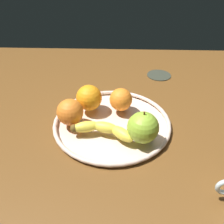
{
  "coord_description": "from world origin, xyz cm",
  "views": [
    {
      "loc": [
        -2.04,
        56.35,
        46.04
      ],
      "look_at": [
        0.0,
        0.0,
        4.8
      ],
      "focal_mm": 39.48,
      "sensor_mm": 36.0,
      "label": 1
    }
  ],
  "objects_px": {
    "banana": "(103,129)",
    "ambient_coaster": "(159,75)",
    "apple": "(143,127)",
    "orange_back_left": "(121,100)",
    "orange_center": "(70,112)",
    "orange_back_right": "(89,98)",
    "fruit_bowl": "(112,123)"
  },
  "relations": [
    {
      "from": "banana",
      "to": "ambient_coaster",
      "type": "xyz_separation_m",
      "value": [
        -0.2,
        -0.38,
        -0.03
      ]
    },
    {
      "from": "ambient_coaster",
      "to": "apple",
      "type": "bearing_deg",
      "value": 76.74
    },
    {
      "from": "orange_back_left",
      "to": "orange_center",
      "type": "height_order",
      "value": "orange_center"
    },
    {
      "from": "orange_center",
      "to": "banana",
      "type": "bearing_deg",
      "value": 154.78
    },
    {
      "from": "apple",
      "to": "orange_back_right",
      "type": "height_order",
      "value": "apple"
    },
    {
      "from": "orange_center",
      "to": "orange_back_left",
      "type": "bearing_deg",
      "value": -152.57
    },
    {
      "from": "fruit_bowl",
      "to": "ambient_coaster",
      "type": "xyz_separation_m",
      "value": [
        -0.18,
        -0.32,
        -0.01
      ]
    },
    {
      "from": "orange_back_right",
      "to": "fruit_bowl",
      "type": "bearing_deg",
      "value": 141.06
    },
    {
      "from": "orange_back_left",
      "to": "orange_back_right",
      "type": "bearing_deg",
      "value": 0.5
    },
    {
      "from": "fruit_bowl",
      "to": "orange_center",
      "type": "xyz_separation_m",
      "value": [
        0.12,
        0.01,
        0.05
      ]
    },
    {
      "from": "banana",
      "to": "orange_back_right",
      "type": "distance_m",
      "value": 0.13
    },
    {
      "from": "banana",
      "to": "ambient_coaster",
      "type": "relative_size",
      "value": 1.92
    },
    {
      "from": "orange_back_left",
      "to": "orange_center",
      "type": "bearing_deg",
      "value": 27.43
    },
    {
      "from": "fruit_bowl",
      "to": "orange_back_right",
      "type": "distance_m",
      "value": 0.1
    },
    {
      "from": "orange_back_left",
      "to": "orange_back_right",
      "type": "height_order",
      "value": "orange_back_right"
    },
    {
      "from": "banana",
      "to": "ambient_coaster",
      "type": "height_order",
      "value": "banana"
    },
    {
      "from": "apple",
      "to": "orange_back_left",
      "type": "bearing_deg",
      "value": -67.48
    },
    {
      "from": "orange_center",
      "to": "ambient_coaster",
      "type": "xyz_separation_m",
      "value": [
        -0.29,
        -0.33,
        -0.05
      ]
    },
    {
      "from": "fruit_bowl",
      "to": "orange_back_left",
      "type": "relative_size",
      "value": 4.96
    },
    {
      "from": "orange_back_left",
      "to": "orange_back_right",
      "type": "xyz_separation_m",
      "value": [
        0.1,
        0.0,
        0.0
      ]
    },
    {
      "from": "apple",
      "to": "orange_back_right",
      "type": "relative_size",
      "value": 1.16
    },
    {
      "from": "orange_back_left",
      "to": "orange_center",
      "type": "xyz_separation_m",
      "value": [
        0.14,
        0.07,
        0.0
      ]
    },
    {
      "from": "banana",
      "to": "apple",
      "type": "xyz_separation_m",
      "value": [
        -0.1,
        0.02,
        0.03
      ]
    },
    {
      "from": "fruit_bowl",
      "to": "orange_center",
      "type": "relative_size",
      "value": 4.57
    },
    {
      "from": "orange_back_right",
      "to": "ambient_coaster",
      "type": "relative_size",
      "value": 0.84
    },
    {
      "from": "banana",
      "to": "fruit_bowl",
      "type": "bearing_deg",
      "value": -96.24
    },
    {
      "from": "orange_back_right",
      "to": "orange_back_left",
      "type": "bearing_deg",
      "value": -179.5
    },
    {
      "from": "orange_back_left",
      "to": "fruit_bowl",
      "type": "bearing_deg",
      "value": 67.11
    },
    {
      "from": "apple",
      "to": "orange_back_right",
      "type": "bearing_deg",
      "value": -41.76
    },
    {
      "from": "apple",
      "to": "orange_back_left",
      "type": "distance_m",
      "value": 0.15
    },
    {
      "from": "apple",
      "to": "orange_back_right",
      "type": "xyz_separation_m",
      "value": [
        0.15,
        -0.14,
        -0.0
      ]
    },
    {
      "from": "banana",
      "to": "apple",
      "type": "distance_m",
      "value": 0.11
    }
  ]
}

